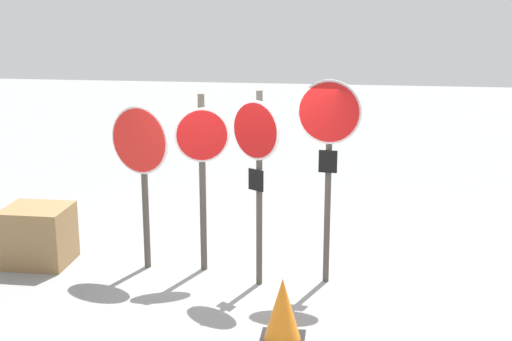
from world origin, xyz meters
TOP-DOWN VIEW (x-y plane):
  - ground_plane at (0.00, 0.00)m, footprint 40.00×40.00m
  - stop_sign_0 at (-1.28, 0.23)m, footprint 0.84×0.35m
  - stop_sign_1 at (-0.47, 0.26)m, footprint 0.69×0.22m
  - stop_sign_2 at (0.29, -0.12)m, footprint 0.62×0.43m
  - stop_sign_3 at (1.15, 0.07)m, footprint 0.79×0.17m
  - traffic_cone_0 at (0.76, -1.56)m, footprint 0.48×0.48m
  - storage_crate at (-2.76, 0.22)m, footprint 0.85×0.76m

SIDE VIEW (x-z plane):
  - ground_plane at x=0.00m, z-range 0.00..0.00m
  - traffic_cone_0 at x=0.76m, z-range 0.00..0.71m
  - storage_crate at x=-2.76m, z-range 0.00..0.80m
  - stop_sign_0 at x=-1.28m, z-range 0.43..2.64m
  - stop_sign_1 at x=-0.47m, z-range 0.37..2.74m
  - stop_sign_2 at x=0.29m, z-range 0.46..2.94m
  - stop_sign_3 at x=1.15m, z-range 0.55..3.16m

